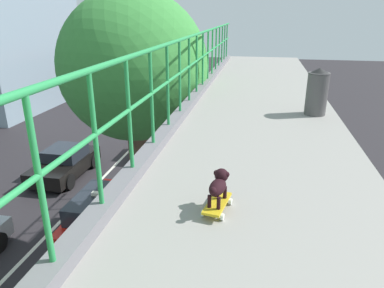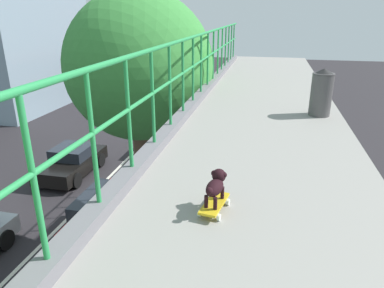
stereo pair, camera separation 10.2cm
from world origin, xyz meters
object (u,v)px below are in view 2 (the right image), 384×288
at_px(toy_skateboard, 214,204).
at_px(litter_bin, 322,92).
at_px(car_red_taxi_fifth, 108,211).
at_px(city_bus, 165,78).
at_px(car_yellow_cab_seventh, 165,141).
at_px(car_black_sixth, 72,162).
at_px(small_dog, 216,184).

distance_m(toy_skateboard, litter_bin, 3.88).
height_order(car_red_taxi_fifth, toy_skateboard, toy_skateboard).
distance_m(car_red_taxi_fifth, city_bus, 20.40).
distance_m(car_yellow_cab_seventh, city_bus, 13.16).
relative_size(car_red_taxi_fifth, car_black_sixth, 1.07).
xyz_separation_m(toy_skateboard, small_dog, (0.01, 0.03, 0.19)).
xyz_separation_m(car_red_taxi_fifth, small_dog, (4.77, -6.95, 5.05)).
xyz_separation_m(car_black_sixth, city_bus, (-0.22, 16.22, 1.12)).
bearing_deg(car_yellow_cab_seventh, small_dog, -71.17).
height_order(car_yellow_cab_seventh, small_dog, small_dog).
bearing_deg(city_bus, toy_skateboard, -72.35).
height_order(car_yellow_cab_seventh, litter_bin, litter_bin).
height_order(car_red_taxi_fifth, car_black_sixth, car_red_taxi_fifth).
relative_size(car_yellow_cab_seventh, city_bus, 0.35).
bearing_deg(toy_skateboard, car_red_taxi_fifth, 124.35).
xyz_separation_m(car_yellow_cab_seventh, small_dog, (4.91, -14.38, 5.10)).
height_order(car_red_taxi_fifth, city_bus, city_bus).
distance_m(car_red_taxi_fifth, car_black_sixth, 5.23).
height_order(small_dog, litter_bin, litter_bin).
relative_size(car_black_sixth, toy_skateboard, 8.17).
bearing_deg(car_red_taxi_fifth, toy_skateboard, -55.65).
bearing_deg(car_yellow_cab_seventh, city_bus, 106.34).
relative_size(car_black_sixth, litter_bin, 4.59).
bearing_deg(litter_bin, car_red_taxi_fifth, 151.22).
height_order(car_red_taxi_fifth, car_yellow_cab_seventh, car_red_taxi_fifth).
bearing_deg(litter_bin, city_bus, 113.00).
distance_m(car_red_taxi_fifth, litter_bin, 8.69).
bearing_deg(car_black_sixth, car_yellow_cab_seventh, 46.39).
distance_m(car_black_sixth, car_yellow_cab_seventh, 5.02).
height_order(toy_skateboard, litter_bin, litter_bin).
relative_size(car_red_taxi_fifth, car_yellow_cab_seventh, 1.05).
distance_m(car_black_sixth, litter_bin, 13.15).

